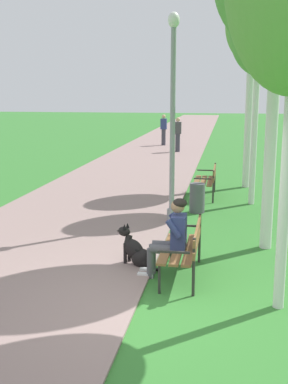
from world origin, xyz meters
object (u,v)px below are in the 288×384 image
(birch_tree_fourth, at_px, (252,27))
(pedestrian_further_distant, at_px, (164,130))
(birch_tree_third, at_px, (259,25))
(park_bench_mid, at_px, (207,179))
(dog_black, at_px, (136,251))
(lamp_post_near, at_px, (173,118))
(pedestrian_distant, at_px, (178,135))
(park_bench_near, at_px, (185,245))
(person_seated_on_near_bench, at_px, (172,235))
(litter_bin, at_px, (197,198))

(birch_tree_fourth, xyz_separation_m, pedestrian_further_distant, (-3.93, 10.74, -3.76))
(birch_tree_third, relative_size, pedestrian_further_distant, 3.41)
(birch_tree_third, bearing_deg, park_bench_mid, 152.23)
(pedestrian_further_distant, bearing_deg, birch_tree_fourth, -69.91)
(birch_tree_third, relative_size, birch_tree_fourth, 0.98)
(dog_black, xyz_separation_m, lamp_post_near, (0.25, 2.81, 2.02))
(birch_tree_fourth, distance_m, pedestrian_distant, 9.33)
(park_bench_mid, bearing_deg, pedestrian_distant, 100.63)
(park_bench_near, height_order, dog_black, park_bench_near)
(dog_black, height_order, lamp_post_near, lamp_post_near)
(birch_tree_fourth, relative_size, pedestrian_further_distant, 3.48)
(person_seated_on_near_bench, distance_m, litter_bin, 4.17)
(birch_tree_fourth, bearing_deg, person_seated_on_near_bench, -100.33)
(litter_bin, xyz_separation_m, pedestrian_further_distant, (-2.68, 14.12, 0.49))
(park_bench_near, xyz_separation_m, birch_tree_fourth, (1.17, 7.51, 4.09))
(dog_black, distance_m, lamp_post_near, 3.47)
(lamp_post_near, relative_size, birch_tree_third, 0.78)
(park_bench_mid, distance_m, dog_black, 5.62)
(dog_black, bearing_deg, litter_bin, 78.86)
(dog_black, bearing_deg, pedestrian_further_distant, 96.16)
(pedestrian_distant, bearing_deg, person_seated_on_near_bench, -84.41)
(park_bench_near, height_order, birch_tree_fourth, birch_tree_fourth)
(person_seated_on_near_bench, bearing_deg, pedestrian_further_distant, 97.96)
(birch_tree_third, bearing_deg, person_seated_on_near_bench, -105.28)
(person_seated_on_near_bench, bearing_deg, park_bench_near, 7.22)
(park_bench_near, distance_m, pedestrian_distant, 15.64)
(pedestrian_distant, distance_m, pedestrian_further_distant, 2.89)
(dog_black, relative_size, litter_bin, 1.13)
(park_bench_near, xyz_separation_m, pedestrian_distant, (-1.73, 15.54, 0.33))
(park_bench_mid, bearing_deg, lamp_post_near, -103.49)
(lamp_post_near, bearing_deg, park_bench_near, -79.66)
(birch_tree_third, distance_m, litter_bin, 4.38)
(park_bench_mid, relative_size, birch_tree_third, 0.27)
(dog_black, relative_size, birch_tree_fourth, 0.14)
(dog_black, bearing_deg, birch_tree_fourth, 74.50)
(person_seated_on_near_bench, bearing_deg, park_bench_mid, 87.17)
(person_seated_on_near_bench, height_order, birch_tree_third, birch_tree_third)
(pedestrian_further_distant, bearing_deg, litter_bin, -79.23)
(person_seated_on_near_bench, relative_size, pedestrian_distant, 0.76)
(litter_bin, relative_size, pedestrian_distant, 0.42)
(pedestrian_further_distant, bearing_deg, pedestrian_distant, -69.14)
(person_seated_on_near_bench, xyz_separation_m, litter_bin, (0.13, 4.15, -0.33))
(person_seated_on_near_bench, distance_m, pedestrian_further_distant, 18.45)
(birch_tree_fourth, bearing_deg, park_bench_near, -98.83)
(lamp_post_near, height_order, litter_bin, lamp_post_near)
(birch_tree_fourth, xyz_separation_m, litter_bin, (-1.24, -3.38, -4.25))
(park_bench_near, relative_size, dog_black, 1.89)
(birch_tree_fourth, height_order, pedestrian_further_distant, birch_tree_fourth)
(person_seated_on_near_bench, relative_size, birch_tree_fourth, 0.22)
(pedestrian_distant, bearing_deg, birch_tree_third, -73.90)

